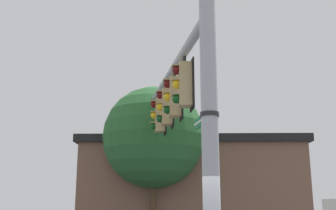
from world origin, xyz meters
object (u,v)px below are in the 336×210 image
traffic_light_nearest_pole (184,84)px  traffic_light_mid_inner (174,97)px  traffic_light_arm_end (159,115)px  traffic_light_mid_outer (166,107)px  street_name_sign (206,117)px

traffic_light_nearest_pole → traffic_light_mid_inner: same height
traffic_light_nearest_pole → traffic_light_arm_end: 3.50m
traffic_light_nearest_pole → traffic_light_mid_outer: size_ratio=1.00×
traffic_light_nearest_pole → traffic_light_mid_outer: (2.33, 0.18, 0.00)m
traffic_light_mid_inner → traffic_light_arm_end: size_ratio=1.00×
traffic_light_nearest_pole → traffic_light_mid_outer: bearing=4.3°
traffic_light_mid_inner → traffic_light_mid_outer: bearing=4.3°
traffic_light_mid_inner → traffic_light_nearest_pole: bearing=-175.7°
traffic_light_arm_end → street_name_sign: size_ratio=1.06×
traffic_light_mid_outer → traffic_light_mid_inner: bearing=-175.7°
traffic_light_mid_outer → traffic_light_arm_end: bearing=4.3°
street_name_sign → traffic_light_mid_outer: bearing=4.6°
traffic_light_arm_end → traffic_light_nearest_pole: bearing=-175.7°
traffic_light_mid_outer → traffic_light_arm_end: (1.16, 0.09, 0.00)m
traffic_light_mid_inner → traffic_light_mid_outer: size_ratio=1.00×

